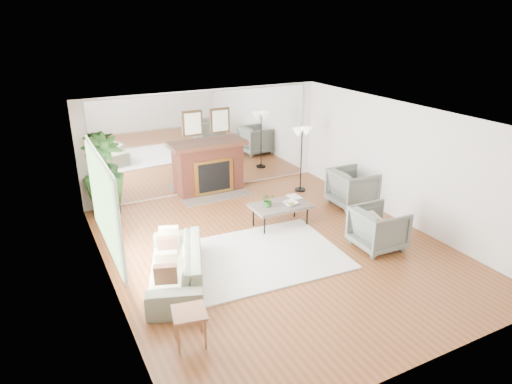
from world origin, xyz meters
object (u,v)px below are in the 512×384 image
fireplace (211,168)px  sofa (176,266)px  coffee_table (280,206)px  potted_ficus (104,173)px  floor_lamp (302,137)px  armchair_front (378,228)px  armchair_back (353,188)px  side_table (189,317)px

fireplace → sofa: fireplace is taller
coffee_table → sofa: bearing=-157.2°
potted_ficus → floor_lamp: potted_ficus is taller
sofa → armchair_front: armchair_front is taller
coffee_table → armchair_front: size_ratio=1.37×
fireplace → armchair_back: 3.43m
coffee_table → armchair_back: (2.03, 0.19, -0.01)m
coffee_table → armchair_back: armchair_back is taller
sofa → floor_lamp: 4.98m
fireplace → sofa: bearing=-120.2°
fireplace → armchair_back: size_ratio=2.15×
side_table → floor_lamp: bearing=43.5°
potted_ficus → floor_lamp: size_ratio=1.12×
side_table → coffee_table: bearing=41.9°
sofa → side_table: size_ratio=4.12×
sofa → fireplace: bearing=169.1°
sofa → potted_ficus: (-0.48, 3.35, 0.65)m
fireplace → potted_ficus: 2.54m
fireplace → floor_lamp: 2.33m
armchair_back → armchair_front: size_ratio=1.08×
sofa → side_table: 1.55m
armchair_front → floor_lamp: bearing=-3.5°
armchair_front → side_table: (-4.07, -0.95, 0.02)m
floor_lamp → armchair_back: bearing=-67.6°
sofa → floor_lamp: size_ratio=1.33×
armchair_back → potted_ficus: (-5.12, 2.06, 0.53)m
side_table → potted_ficus: size_ratio=0.29×
sofa → armchair_front: bearing=100.8°
armchair_back → floor_lamp: size_ratio=0.59×
coffee_table → armchair_front: (1.16, -1.66, -0.04)m
armchair_front → side_table: bearing=105.3°
armchair_front → sofa: bearing=83.6°
fireplace → armchair_back: (2.60, -2.22, -0.23)m
coffee_table → floor_lamp: bearing=46.3°
sofa → floor_lamp: (4.09, 2.64, 1.06)m
fireplace → side_table: 5.55m
side_table → floor_lamp: size_ratio=0.32×
potted_ficus → armchair_front: bearing=-42.7°
armchair_back → armchair_front: bearing=157.0°
floor_lamp → armchair_front: bearing=-95.7°
side_table → floor_lamp: (4.39, 4.16, 0.95)m
coffee_table → side_table: side_table is taller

